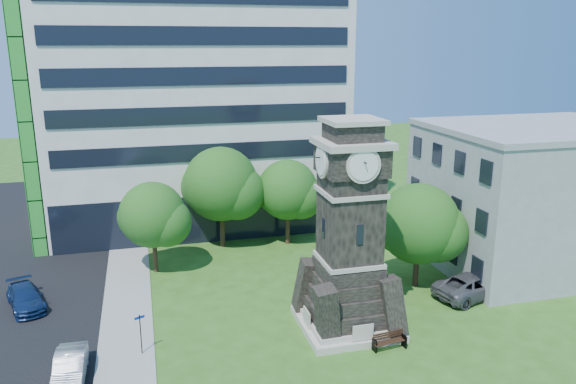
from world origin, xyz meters
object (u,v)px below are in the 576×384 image
object	(u,v)px
car_east_lot	(473,285)
car_street_mid	(70,367)
clock_tower	(349,241)
car_street_north	(25,298)
street_sign	(140,330)
park_bench	(389,340)

from	to	relation	value
car_east_lot	car_street_mid	bearing A→B (deg)	82.33
clock_tower	car_street_north	world-z (taller)	clock_tower
clock_tower	street_sign	world-z (taller)	clock_tower
car_east_lot	park_bench	xyz separation A→B (m)	(-8.07, -4.61, -0.27)
car_street_mid	park_bench	xyz separation A→B (m)	(16.40, -1.34, -0.16)
street_sign	park_bench	bearing A→B (deg)	-34.52
park_bench	street_sign	bearing A→B (deg)	160.08
clock_tower	car_street_mid	distance (m)	15.85
street_sign	car_street_north	bearing A→B (deg)	110.68
clock_tower	car_east_lot	size ratio (longest dim) A/B	2.19
car_street_mid	park_bench	world-z (taller)	car_street_mid
clock_tower	car_street_north	distance (m)	20.58
car_street_mid	park_bench	size ratio (longest dim) A/B	2.20
car_street_mid	car_east_lot	bearing A→B (deg)	8.00
clock_tower	street_sign	bearing A→B (deg)	-179.55
car_east_lot	park_bench	bearing A→B (deg)	104.49
clock_tower	park_bench	xyz separation A→B (m)	(1.32, -2.94, -4.77)
park_bench	street_sign	distance (m)	13.32
car_street_mid	street_sign	size ratio (longest dim) A/B	1.78
park_bench	car_street_north	bearing A→B (deg)	144.99
car_street_north	car_east_lot	xyz separation A→B (m)	(28.02, -5.76, 0.13)
clock_tower	park_bench	size ratio (longest dim) A/B	6.58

